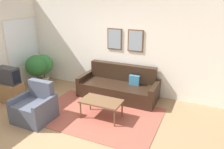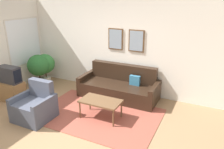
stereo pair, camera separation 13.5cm
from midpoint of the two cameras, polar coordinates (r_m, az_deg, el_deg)
ground_plane at (r=4.93m, az=-14.10°, el=-13.96°), size 16.00×16.00×0.00m
area_rug at (r=5.35m, az=-4.41°, el=-10.44°), size 2.90×1.92×0.01m
wall_back at (r=6.39m, az=-1.17°, el=7.68°), size 8.00×0.09×2.70m
couch at (r=6.12m, az=1.16°, el=-3.26°), size 2.18×0.90×0.88m
coffee_table at (r=5.04m, az=-3.58°, el=-7.22°), size 0.94×0.52×0.45m
tv_stand at (r=6.49m, az=-25.52°, el=-4.23°), size 0.65×0.41×0.53m
tv at (r=6.33m, az=-26.14°, el=-0.24°), size 0.62×0.28×0.43m
armchair at (r=5.35m, az=-20.15°, el=-8.19°), size 0.80×0.76×0.87m
potted_plant_tall at (r=7.06m, az=-19.59°, el=1.88°), size 0.66×0.66×1.02m
potted_plant_by_window at (r=7.31m, az=-18.04°, el=2.31°), size 0.62×0.62×0.96m
potted_plant_small at (r=7.25m, az=-19.52°, el=1.24°), size 0.51×0.51×0.84m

